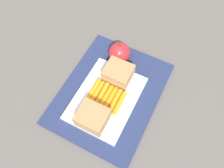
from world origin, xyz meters
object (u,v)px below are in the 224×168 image
(sandwich_half_left, at_px, (93,117))
(sandwich_half_right, at_px, (118,73))
(apple, at_px, (119,53))
(food_tray, at_px, (106,98))
(carrot_sticks_bundle, at_px, (106,96))

(sandwich_half_left, height_order, sandwich_half_right, same)
(sandwich_half_right, relative_size, apple, 1.01)
(apple, bearing_deg, sandwich_half_right, -156.56)
(food_tray, relative_size, carrot_sticks_bundle, 2.28)
(sandwich_half_right, xyz_separation_m, apple, (0.07, 0.03, 0.00))
(food_tray, xyz_separation_m, apple, (0.15, 0.03, 0.03))
(sandwich_half_left, distance_m, apple, 0.23)
(food_tray, bearing_deg, sandwich_half_left, 180.00)
(food_tray, bearing_deg, sandwich_half_right, 0.00)
(food_tray, relative_size, sandwich_half_right, 2.88)
(sandwich_half_right, distance_m, apple, 0.07)
(food_tray, bearing_deg, apple, 11.45)
(food_tray, height_order, apple, apple)
(sandwich_half_left, relative_size, apple, 1.01)
(food_tray, height_order, carrot_sticks_bundle, carrot_sticks_bundle)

